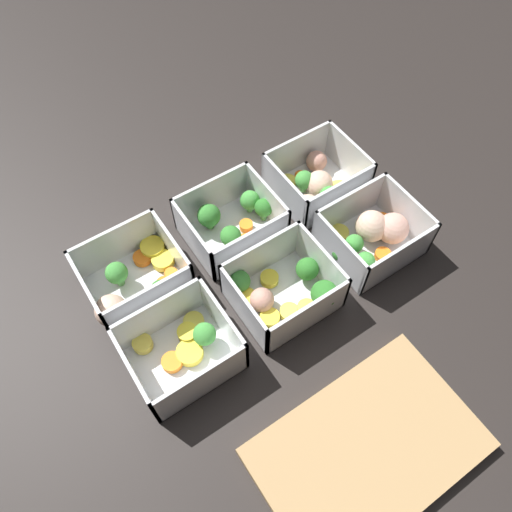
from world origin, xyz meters
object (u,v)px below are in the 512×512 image
Objects in this scene: container_far_left at (373,235)px; container_far_center at (284,290)px; container_near_center at (233,222)px; container_near_right at (134,281)px; container_near_left at (316,183)px; container_far_right at (183,348)px.

container_far_center is at bearing 0.68° from container_far_left.
container_far_left is (-0.17, 0.14, -0.00)m from container_near_center.
container_near_right is (0.18, 0.01, -0.00)m from container_near_center.
container_far_center is (0.17, 0.00, -0.00)m from container_far_left.
container_near_left and container_near_center have the same top height.
container_near_right is at bearing -85.94° from container_far_right.
container_near_left is 1.04× the size of container_far_center.
container_near_left is at bearing -179.70° from container_near_right.
container_near_left is 0.36m from container_far_right.
container_near_right is 1.10× the size of container_far_left.
container_far_center is at bearing 142.42° from container_near_right.
container_near_center and container_far_center have the same top height.
container_far_left is 0.17m from container_far_center.
container_near_right and container_far_center have the same top height.
container_far_center is (0.00, 0.14, -0.00)m from container_near_center.
container_far_right is (-0.01, 0.13, -0.00)m from container_near_right.
container_near_right is at bearing -20.96° from container_far_left.
container_near_left is 1.03× the size of container_far_left.
container_near_right is at bearing -37.58° from container_far_center.
container_near_right is 1.11× the size of container_far_right.
container_far_left is at bearing 159.04° from container_near_right.
container_near_left is 0.16m from container_near_center.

